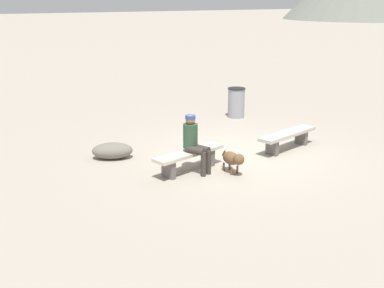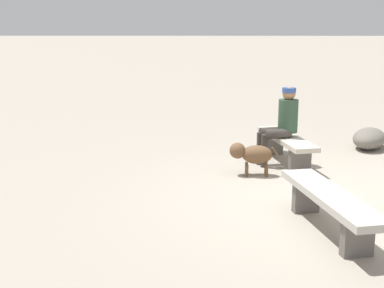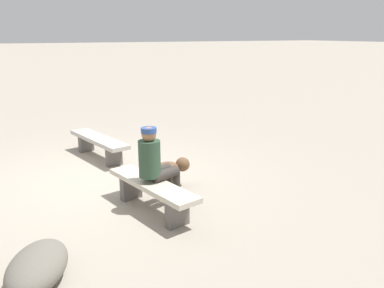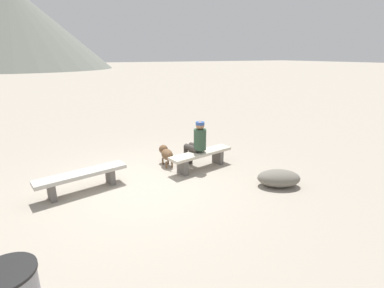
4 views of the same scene
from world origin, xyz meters
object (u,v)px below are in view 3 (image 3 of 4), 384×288
(bench_left, at_px, (99,142))
(seated_person, at_px, (155,162))
(bench_right, at_px, (152,190))
(dog, at_px, (171,169))
(boulder, at_px, (37,267))

(bench_left, xyz_separation_m, seated_person, (2.75, 0.08, 0.36))
(bench_right, distance_m, dog, 0.92)
(bench_right, xyz_separation_m, dog, (-0.69, 0.61, -0.00))
(bench_left, height_order, bench_right, bench_right)
(boulder, bearing_deg, dog, 127.08)
(bench_left, bearing_deg, boulder, -35.02)
(dog, xyz_separation_m, boulder, (1.72, -2.27, -0.14))
(boulder, bearing_deg, seated_person, 122.04)
(bench_left, height_order, seated_person, seated_person)
(bench_right, distance_m, seated_person, 0.39)
(bench_right, xyz_separation_m, seated_person, (-0.07, 0.09, 0.37))
(seated_person, bearing_deg, bench_right, -68.86)
(dog, relative_size, boulder, 0.78)
(bench_left, bearing_deg, bench_right, -11.70)
(bench_left, xyz_separation_m, boulder, (3.84, -1.66, -0.14))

